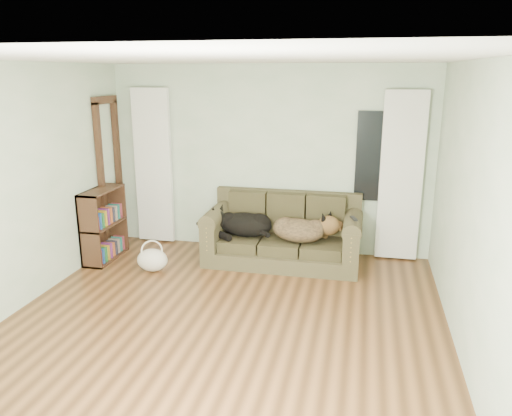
% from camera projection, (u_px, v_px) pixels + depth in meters
% --- Properties ---
extents(floor, '(5.00, 5.00, 0.00)m').
position_uv_depth(floor, '(219.00, 330.00, 4.97)').
color(floor, '#462B16').
rests_on(floor, ground).
extents(ceiling, '(5.00, 5.00, 0.00)m').
position_uv_depth(ceiling, '(213.00, 59.00, 4.28)').
color(ceiling, white).
rests_on(ceiling, ground).
extents(wall_back, '(4.50, 0.04, 2.60)m').
position_uv_depth(wall_back, '(268.00, 160.00, 6.98)').
color(wall_back, beige).
rests_on(wall_back, ground).
extents(wall_left, '(0.04, 5.00, 2.60)m').
position_uv_depth(wall_left, '(6.00, 192.00, 5.10)').
color(wall_left, beige).
rests_on(wall_left, ground).
extents(wall_right, '(0.04, 5.00, 2.60)m').
position_uv_depth(wall_right, '(475.00, 220.00, 4.16)').
color(wall_right, beige).
rests_on(wall_right, ground).
extents(curtain_left, '(0.55, 0.08, 2.25)m').
position_uv_depth(curtain_left, '(153.00, 166.00, 7.30)').
color(curtain_left, white).
rests_on(curtain_left, ground).
extents(curtain_right, '(0.55, 0.08, 2.25)m').
position_uv_depth(curtain_right, '(401.00, 177.00, 6.57)').
color(curtain_right, white).
rests_on(curtain_right, ground).
extents(window_pane, '(0.50, 0.03, 1.20)m').
position_uv_depth(window_pane, '(375.00, 157.00, 6.63)').
color(window_pane, black).
rests_on(window_pane, wall_back).
extents(door_casing, '(0.07, 0.60, 2.10)m').
position_uv_depth(door_casing, '(110.00, 177.00, 7.08)').
color(door_casing, '#322015').
rests_on(door_casing, ground).
extents(sofa, '(2.03, 0.88, 0.83)m').
position_uv_depth(sofa, '(283.00, 230.00, 6.65)').
color(sofa, '#4A4526').
rests_on(sofa, floor).
extents(dog_black_lab, '(0.82, 0.64, 0.31)m').
position_uv_depth(dog_black_lab, '(242.00, 226.00, 6.74)').
color(dog_black_lab, black).
rests_on(dog_black_lab, sofa).
extents(dog_shepherd, '(0.83, 0.67, 0.32)m').
position_uv_depth(dog_shepherd, '(302.00, 230.00, 6.51)').
color(dog_shepherd, black).
rests_on(dog_shepherd, sofa).
extents(tv_remote, '(0.12, 0.20, 0.02)m').
position_uv_depth(tv_remote, '(354.00, 218.00, 6.20)').
color(tv_remote, black).
rests_on(tv_remote, sofa).
extents(tote_bag, '(0.42, 0.33, 0.29)m').
position_uv_depth(tote_bag, '(152.00, 259.00, 6.42)').
color(tote_bag, silver).
rests_on(tote_bag, floor).
extents(bookshelf, '(0.31, 0.79, 0.98)m').
position_uv_depth(bookshelf, '(104.00, 224.00, 6.76)').
color(bookshelf, '#322015').
rests_on(bookshelf, floor).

